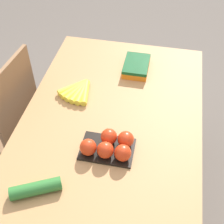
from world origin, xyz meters
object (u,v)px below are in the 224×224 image
(chair, at_px, (4,120))
(tomato_pack, at_px, (110,146))
(carrot_bag, at_px, (136,66))
(cucumber_near, at_px, (36,189))
(banana_bunch, at_px, (79,90))

(chair, bearing_deg, tomato_pack, 73.37)
(tomato_pack, bearing_deg, carrot_bag, -2.88)
(tomato_pack, relative_size, cucumber_near, 1.16)
(banana_bunch, bearing_deg, chair, 97.29)
(chair, height_order, carrot_bag, chair)
(chair, distance_m, tomato_pack, 0.80)
(cucumber_near, bearing_deg, banana_bunch, -0.41)
(chair, relative_size, banana_bunch, 4.88)
(cucumber_near, bearing_deg, tomato_pack, -43.68)
(tomato_pack, height_order, carrot_bag, tomato_pack)
(banana_bunch, relative_size, cucumber_near, 0.91)
(chair, distance_m, carrot_bag, 0.84)
(carrot_bag, distance_m, cucumber_near, 0.89)
(cucumber_near, bearing_deg, chair, 40.18)
(carrot_bag, relative_size, cucumber_near, 0.97)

